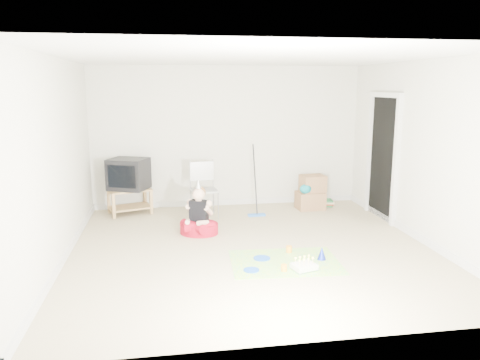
{
  "coord_description": "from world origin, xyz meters",
  "views": [
    {
      "loc": [
        -1.14,
        -6.13,
        2.23
      ],
      "look_at": [
        -0.1,
        0.4,
        0.9
      ],
      "focal_mm": 35.0,
      "sensor_mm": 36.0,
      "label": 1
    }
  ],
  "objects": [
    {
      "name": "book_pile",
      "position": [
        1.87,
        2.12,
        0.06
      ],
      "size": [
        0.3,
        0.34,
        0.12
      ],
      "color": "#226737",
      "rests_on": "ground"
    },
    {
      "name": "seated_woman",
      "position": [
        -0.68,
        0.8,
        0.19
      ],
      "size": [
        0.79,
        0.79,
        0.86
      ],
      "color": "#AD0F24",
      "rests_on": "ground"
    },
    {
      "name": "blue_plate_near",
      "position": [
        0.06,
        -0.43,
        0.01
      ],
      "size": [
        0.27,
        0.27,
        0.01
      ],
      "primitive_type": "cylinder",
      "rotation": [
        0.0,
        0.0,
        -0.25
      ],
      "color": "#164DB3",
      "rests_on": "party_mat"
    },
    {
      "name": "party_mat",
      "position": [
        0.33,
        -0.59,
        0.0
      ],
      "size": [
        1.44,
        1.08,
        0.01
      ],
      "primitive_type": "cube",
      "rotation": [
        0.0,
        0.0,
        -0.06
      ],
      "color": "#DD2E6E",
      "rests_on": "ground"
    },
    {
      "name": "orange_cup_far",
      "position": [
        0.24,
        -0.89,
        0.05
      ],
      "size": [
        0.08,
        0.08,
        0.08
      ],
      "primitive_type": "cylinder",
      "rotation": [
        0.0,
        0.0,
        0.04
      ],
      "color": "orange",
      "rests_on": "party_mat"
    },
    {
      "name": "crt_tv",
      "position": [
        -1.8,
        2.12,
        0.72
      ],
      "size": [
        0.78,
        0.72,
        0.54
      ],
      "primitive_type": "cube",
      "rotation": [
        0.0,
        0.0,
        -0.4
      ],
      "color": "black",
      "rests_on": "tv_stand"
    },
    {
      "name": "ground",
      "position": [
        0.0,
        0.0,
        0.0
      ],
      "size": [
        5.0,
        5.0,
        0.0
      ],
      "primitive_type": "plane",
      "color": "tan",
      "rests_on": "ground"
    },
    {
      "name": "orange_cup_near",
      "position": [
        0.47,
        -0.25,
        0.05
      ],
      "size": [
        0.09,
        0.09,
        0.09
      ],
      "primitive_type": "cylinder",
      "rotation": [
        0.0,
        0.0,
        0.21
      ],
      "color": "orange",
      "rests_on": "party_mat"
    },
    {
      "name": "birthday_cake",
      "position": [
        0.5,
        -0.88,
        0.04
      ],
      "size": [
        0.33,
        0.29,
        0.14
      ],
      "color": "silver",
      "rests_on": "party_mat"
    },
    {
      "name": "tv_stand",
      "position": [
        -1.8,
        2.12,
        0.27
      ],
      "size": [
        0.82,
        0.65,
        0.45
      ],
      "color": "#A7804B",
      "rests_on": "ground"
    },
    {
      "name": "blue_plate_far",
      "position": [
        -0.15,
        -0.81,
        0.01
      ],
      "size": [
        0.23,
        0.23,
        0.01
      ],
      "primitive_type": "cylinder",
      "rotation": [
        0.0,
        0.0,
        0.17
      ],
      "color": "#164DB3",
      "rests_on": "party_mat"
    },
    {
      "name": "folding_chair",
      "position": [
        -0.52,
        1.69,
        0.48
      ],
      "size": [
        0.49,
        0.47,
        0.98
      ],
      "color": "#949398",
      "rests_on": "ground"
    },
    {
      "name": "doorway_recess",
      "position": [
        2.48,
        1.2,
        1.02
      ],
      "size": [
        0.02,
        0.9,
        2.05
      ],
      "primitive_type": "cube",
      "color": "black",
      "rests_on": "ground"
    },
    {
      "name": "blue_party_hat",
      "position": [
        0.83,
        -0.58,
        0.09
      ],
      "size": [
        0.14,
        0.14,
        0.17
      ],
      "primitive_type": "cone",
      "rotation": [
        0.0,
        0.0,
        0.19
      ],
      "color": "#172AA4",
      "rests_on": "party_mat"
    },
    {
      "name": "floor_mop",
      "position": [
        0.39,
        1.63,
        0.26
      ],
      "size": [
        0.31,
        0.41,
        1.22
      ],
      "color": "blue",
      "rests_on": "ground"
    },
    {
      "name": "cardboard_boxes",
      "position": [
        1.47,
        1.95,
        0.3
      ],
      "size": [
        0.54,
        0.43,
        0.62
      ],
      "color": "#956C48",
      "rests_on": "ground"
    }
  ]
}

